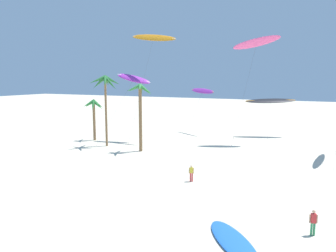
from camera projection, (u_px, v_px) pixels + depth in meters
name	position (u px, v px, depth m)	size (l,w,h in m)	color
palm_tree_0	(105.00, 87.00, 47.30)	(4.43, 4.91, 10.22)	olive
palm_tree_1	(94.00, 108.00, 52.39)	(3.44, 3.67, 6.50)	olive
palm_tree_2	(140.00, 98.00, 44.08)	(3.69, 3.65, 9.10)	olive
flying_kite_0	(153.00, 38.00, 50.76)	(7.93, 8.29, 16.88)	orange
flying_kite_2	(257.00, 42.00, 48.19)	(6.66, 5.81, 16.37)	#EA5193
flying_kite_5	(270.00, 101.00, 55.64)	(8.27, 10.02, 6.60)	black
flying_kite_8	(202.00, 91.00, 58.77)	(5.83, 4.60, 8.18)	purple
flying_kite_9	(134.00, 79.00, 51.43)	(5.37, 8.53, 10.92)	purple
grounded_kite_1	(233.00, 241.00, 19.96)	(5.09, 5.72, 0.24)	blue
person_foreground_walker	(313.00, 221.00, 20.84)	(0.49, 0.28, 1.69)	#338E56
person_near_left	(191.00, 172.00, 31.76)	(0.50, 0.26, 1.62)	red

